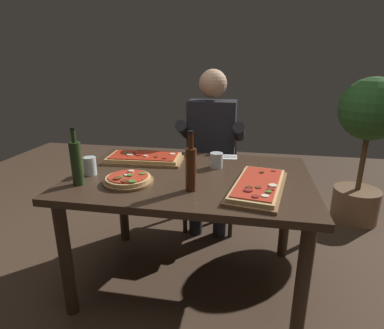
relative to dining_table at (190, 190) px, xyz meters
The scene contains 13 objects.
ground_plane 0.64m from the dining_table, ahead, with size 6.40×6.40×0.00m, color #4C3828.
dining_table is the anchor object (origin of this frame).
pizza_rectangular_front 0.44m from the dining_table, 149.00° to the left, with size 0.53×0.29×0.05m.
pizza_rectangular_left 0.43m from the dining_table, 20.73° to the right, with size 0.35×0.59×0.05m.
pizza_round_far 0.38m from the dining_table, 149.09° to the right, with size 0.28×0.28×0.05m.
wine_bottle_dark 0.32m from the dining_table, 78.53° to the right, with size 0.06×0.06×0.32m.
oil_bottle_amber 0.67m from the dining_table, 155.90° to the right, with size 0.06×0.06×0.32m.
tumbler_near_camera 0.61m from the dining_table, behind, with size 0.07×0.07×0.11m.
tumbler_far_side 0.26m from the dining_table, 51.76° to the left, with size 0.08×0.08×0.10m.
napkin_cutlery_set 0.44m from the dining_table, 67.25° to the left, with size 0.19×0.12×0.01m.
diner_chair 0.87m from the dining_table, 88.01° to the left, with size 0.44×0.44×0.87m.
seated_diner 0.74m from the dining_table, 87.69° to the left, with size 0.53×0.41×1.33m.
potted_plant_corner 1.71m from the dining_table, 39.76° to the left, with size 0.52×0.52×1.27m.
Camera 1 is at (0.33, -1.72, 1.38)m, focal length 29.33 mm.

